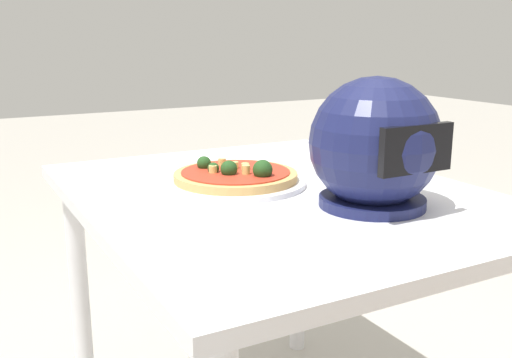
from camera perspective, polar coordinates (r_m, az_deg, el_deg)
dining_table at (r=1.32m, az=2.01°, el=-4.85°), size 0.83×1.02×0.70m
pizza_plate at (r=1.33m, az=-1.98°, el=-0.35°), size 0.32×0.32×0.01m
pizza at (r=1.33m, az=-1.98°, el=0.42°), size 0.28×0.28×0.06m
motorcycle_helmet at (r=1.16m, az=11.47°, el=3.18°), size 0.26×0.26×0.26m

